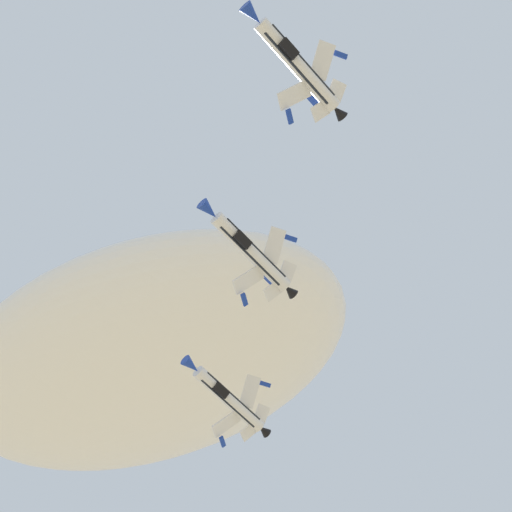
{
  "coord_description": "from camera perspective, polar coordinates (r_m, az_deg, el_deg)",
  "views": [
    {
      "loc": [
        -3.47,
        -5.1,
        1.52
      ],
      "look_at": [
        -23.07,
        41.84,
        96.11
      ],
      "focal_mm": 64.31,
      "sensor_mm": 36.0,
      "label": 1
    }
  ],
  "objects": [
    {
      "name": "fighter_jet_right_wing",
      "position": [
        120.59,
        -1.78,
        -8.83
      ],
      "size": [
        8.68,
        15.52,
        6.38
      ],
      "rotation": [
        0.0,
        0.67,
        2.81
      ],
      "color": "white"
    },
    {
      "name": "fighter_jet_lead",
      "position": [
        98.06,
        2.49,
        11.86
      ],
      "size": [
        8.68,
        15.52,
        6.37
      ],
      "rotation": [
        0.0,
        0.67,
        2.81
      ],
      "color": "white"
    },
    {
      "name": "cloud_near_formation",
      "position": [
        184.0,
        -7.05,
        -6.23
      ],
      "size": [
        83.87,
        49.1,
        22.59
      ],
      "primitive_type": "ellipsoid",
      "color": "white"
    },
    {
      "name": "fighter_jet_left_wing",
      "position": [
        105.36,
        -0.41,
        0.33
      ],
      "size": [
        8.6,
        15.52,
        6.59
      ],
      "rotation": [
        0.0,
        0.7,
        2.81
      ],
      "color": "white"
    }
  ]
}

